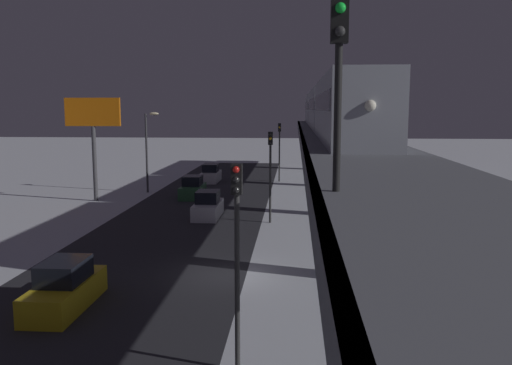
# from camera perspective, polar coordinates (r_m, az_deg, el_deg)

# --- Properties ---
(ground_plane) EXTENTS (240.00, 240.00, 0.00)m
(ground_plane) POSITION_cam_1_polar(r_m,az_deg,el_deg) (26.27, -3.19, -9.83)
(ground_plane) COLOR silver
(avenue_asphalt) EXTENTS (11.00, 106.55, 0.01)m
(avenue_asphalt) POSITION_cam_1_polar(r_m,az_deg,el_deg) (27.21, -12.84, -9.38)
(avenue_asphalt) COLOR #28282D
(avenue_asphalt) RESTS_ON ground_plane
(elevated_railway) EXTENTS (5.00, 106.55, 6.24)m
(elevated_railway) POSITION_cam_1_polar(r_m,az_deg,el_deg) (25.10, 10.45, 1.82)
(elevated_railway) COLOR slate
(elevated_railway) RESTS_ON ground_plane
(subway_train) EXTENTS (2.94, 55.47, 3.40)m
(subway_train) POSITION_cam_1_polar(r_m,az_deg,el_deg) (48.42, 7.61, 7.87)
(subway_train) COLOR #999EA8
(subway_train) RESTS_ON elevated_railway
(rail_signal) EXTENTS (0.36, 0.41, 4.00)m
(rail_signal) POSITION_cam_1_polar(r_m,az_deg,el_deg) (11.47, 8.83, 12.63)
(rail_signal) COLOR black
(rail_signal) RESTS_ON elevated_railway
(sedan_green) EXTENTS (1.91, 4.45, 1.97)m
(sedan_green) POSITION_cam_1_polar(r_m,az_deg,el_deg) (48.60, -6.77, -0.67)
(sedan_green) COLOR #2D6038
(sedan_green) RESTS_ON ground_plane
(sedan_white) EXTENTS (1.80, 4.35, 1.97)m
(sedan_white) POSITION_cam_1_polar(r_m,az_deg,el_deg) (58.76, -4.86, 0.85)
(sedan_white) COLOR silver
(sedan_white) RESTS_ON ground_plane
(sedan_yellow) EXTENTS (1.80, 4.69, 1.97)m
(sedan_yellow) POSITION_cam_1_polar(r_m,az_deg,el_deg) (23.22, -19.73, -10.63)
(sedan_yellow) COLOR gold
(sedan_yellow) RESTS_ON ground_plane
(sedan_white_2) EXTENTS (1.80, 4.40, 1.97)m
(sedan_white_2) POSITION_cam_1_polar(r_m,az_deg,el_deg) (39.70, -5.17, -2.57)
(sedan_white_2) COLOR silver
(sedan_white_2) RESTS_ON ground_plane
(traffic_light_near) EXTENTS (0.32, 0.44, 6.40)m
(traffic_light_near) POSITION_cam_1_polar(r_m,az_deg,el_deg) (15.95, -2.05, -5.90)
(traffic_light_near) COLOR #2D2D2D
(traffic_light_near) RESTS_ON ground_plane
(traffic_light_mid) EXTENTS (0.32, 0.44, 6.40)m
(traffic_light_mid) POSITION_cam_1_polar(r_m,az_deg,el_deg) (37.13, 1.54, 2.04)
(traffic_light_mid) COLOR #2D2D2D
(traffic_light_mid) RESTS_ON ground_plane
(traffic_light_far) EXTENTS (0.32, 0.44, 6.40)m
(traffic_light_far) POSITION_cam_1_polar(r_m,az_deg,el_deg) (58.55, 2.52, 4.19)
(traffic_light_far) COLOR #2D2D2D
(traffic_light_far) RESTS_ON ground_plane
(commercial_billboard) EXTENTS (4.80, 0.36, 8.90)m
(commercial_billboard) POSITION_cam_1_polar(r_m,az_deg,el_deg) (48.00, -17.02, 6.18)
(commercial_billboard) COLOR #4C4C51
(commercial_billboard) RESTS_ON ground_plane
(street_lamp_far) EXTENTS (1.35, 0.44, 7.65)m
(street_lamp_far) POSITION_cam_1_polar(r_m,az_deg,el_deg) (51.80, -11.39, 4.24)
(street_lamp_far) COLOR #38383D
(street_lamp_far) RESTS_ON ground_plane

